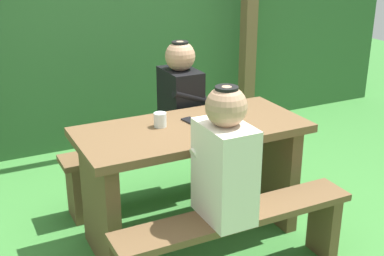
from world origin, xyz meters
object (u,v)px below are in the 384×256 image
(bench_far, at_px, (159,159))
(person_black_coat, at_px, (181,96))
(drinking_glass, at_px, (160,120))
(bench_near, at_px, (236,233))
(bottle_left, at_px, (233,107))
(cell_phone, at_px, (192,121))
(person_white_shirt, at_px, (225,159))
(picnic_table, at_px, (192,163))

(bench_far, relative_size, person_black_coat, 1.95)
(drinking_glass, bearing_deg, bench_near, -74.35)
(bottle_left, distance_m, cell_phone, 0.27)
(bench_near, height_order, drinking_glass, drinking_glass)
(person_black_coat, xyz_separation_m, drinking_glass, (-0.35, -0.46, 0.03))
(bench_far, xyz_separation_m, person_white_shirt, (-0.08, -1.08, 0.46))
(picnic_table, relative_size, bench_far, 1.00)
(cell_phone, bearing_deg, drinking_glass, 165.57)
(bench_far, height_order, drinking_glass, drinking_glass)
(bench_far, height_order, cell_phone, cell_phone)
(bench_near, distance_m, person_white_shirt, 0.47)
(person_white_shirt, distance_m, bottle_left, 0.62)
(person_white_shirt, bearing_deg, picnic_table, 81.17)
(bench_near, distance_m, bench_far, 1.09)
(person_black_coat, bearing_deg, picnic_table, -108.38)
(picnic_table, height_order, bench_near, picnic_table)
(person_white_shirt, xyz_separation_m, cell_phone, (0.12, 0.60, -0.01))
(bench_near, bearing_deg, bench_far, 90.00)
(bench_near, xyz_separation_m, bottle_left, (0.26, 0.51, 0.53))
(picnic_table, xyz_separation_m, bench_near, (0.00, -0.54, -0.20))
(person_black_coat, relative_size, drinking_glass, 8.33)
(drinking_glass, bearing_deg, person_black_coat, 52.48)
(picnic_table, relative_size, person_white_shirt, 1.95)
(bench_near, bearing_deg, person_black_coat, 80.60)
(picnic_table, distance_m, cell_phone, 0.26)
(cell_phone, bearing_deg, picnic_table, -126.00)
(bench_near, bearing_deg, bottle_left, 62.54)
(picnic_table, height_order, person_white_shirt, person_white_shirt)
(picnic_table, relative_size, bench_near, 1.00)
(bench_near, bearing_deg, drinking_glass, 105.65)
(bench_far, xyz_separation_m, cell_phone, (0.03, -0.48, 0.45))
(person_black_coat, bearing_deg, cell_phone, -107.33)
(person_black_coat, bearing_deg, bench_near, -99.40)
(picnic_table, relative_size, drinking_glass, 16.21)
(bottle_left, bearing_deg, drinking_glass, 165.01)
(person_white_shirt, distance_m, cell_phone, 0.62)
(bottle_left, height_order, cell_phone, bottle_left)
(bottle_left, bearing_deg, picnic_table, 171.80)
(bottle_left, relative_size, cell_phone, 1.56)
(person_black_coat, height_order, bottle_left, person_black_coat)
(picnic_table, xyz_separation_m, person_black_coat, (0.18, 0.54, 0.26))
(person_black_coat, distance_m, bottle_left, 0.59)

